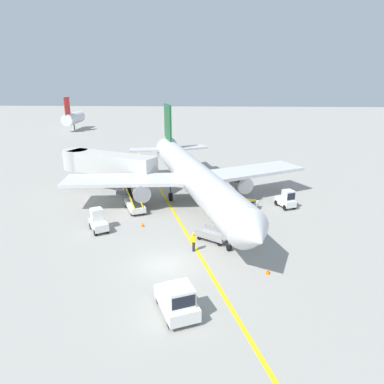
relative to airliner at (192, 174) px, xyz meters
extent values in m
plane|color=#9E9B93|center=(-1.44, -14.18, -3.42)|extent=(300.00, 300.00, 0.00)
cube|color=yellow|center=(0.16, -9.18, -3.41)|extent=(24.47, 76.35, 0.01)
cylinder|color=silver|center=(0.16, -0.52, 0.03)|extent=(12.21, 29.59, 3.30)
cone|color=silver|center=(5.06, -15.96, 0.03)|extent=(3.81, 3.27, 3.23)
cone|color=silver|center=(-4.79, 15.11, 0.43)|extent=(3.83, 3.62, 3.14)
cube|color=silver|center=(6.85, 3.17, -0.37)|extent=(13.48, 10.25, 0.36)
cylinder|color=gray|center=(5.59, 1.73, -1.37)|extent=(2.78, 3.62, 1.90)
cube|color=silver|center=(-7.43, -1.35, -0.37)|extent=(13.37, 5.65, 0.36)
cylinder|color=gray|center=(-5.56, -1.81, -1.37)|extent=(2.78, 3.62, 1.90)
cube|color=#19592D|center=(-4.07, 12.83, 4.08)|extent=(1.48, 3.90, 5.20)
cube|color=silver|center=(-1.09, 13.35, 0.43)|extent=(5.64, 4.23, 0.24)
cube|color=silver|center=(-6.81, 11.54, 0.43)|extent=(5.49, 3.04, 0.24)
cylinder|color=#4C4C51|center=(3.64, -11.48, -1.86)|extent=(0.20, 0.20, 3.12)
cylinder|color=black|center=(3.64, -11.48, -3.14)|extent=(0.50, 0.64, 0.56)
cylinder|color=#4C4C51|center=(1.66, 2.05, -1.86)|extent=(0.20, 0.20, 3.12)
cylinder|color=black|center=(1.66, 2.05, -2.94)|extent=(0.62, 1.02, 0.96)
cylinder|color=#4C4C51|center=(-2.54, 0.72, -1.86)|extent=(0.20, 0.20, 3.12)
cylinder|color=black|center=(-2.54, 0.72, -2.94)|extent=(0.62, 1.02, 0.96)
cube|color=black|center=(4.46, -14.06, 0.38)|extent=(2.98, 1.80, 0.60)
cube|color=beige|center=(-10.20, 3.91, 0.18)|extent=(12.06, 7.11, 2.50)
cylinder|color=beige|center=(-15.44, 6.15, 0.18)|extent=(3.20, 3.20, 2.50)
cylinder|color=#59595B|center=(-8.54, 3.20, -2.24)|extent=(0.56, 0.56, 2.35)
cube|color=#333338|center=(-8.54, 3.20, -3.17)|extent=(1.80, 1.40, 0.50)
cube|color=silver|center=(-0.04, -19.82, -2.72)|extent=(3.15, 4.06, 0.80)
cube|color=silver|center=(0.21, -20.40, -1.77)|extent=(2.03, 2.08, 1.10)
cube|color=black|center=(0.51, -21.11, -1.77)|extent=(1.34, 0.63, 0.77)
cylinder|color=black|center=(1.20, -20.67, -3.12)|extent=(0.44, 0.64, 0.60)
cylinder|color=black|center=(-0.29, -21.30, -3.12)|extent=(0.44, 0.64, 0.60)
cylinder|color=black|center=(0.22, -18.35, -3.12)|extent=(0.44, 0.64, 0.60)
cylinder|color=black|center=(-1.27, -18.98, -3.12)|extent=(0.44, 0.64, 0.60)
cube|color=silver|center=(-8.39, -8.09, -2.77)|extent=(2.36, 2.73, 0.70)
cube|color=silver|center=(-8.61, -7.73, -1.87)|extent=(1.45, 1.46, 1.10)
cube|color=black|center=(-8.87, -7.29, -1.87)|extent=(0.87, 0.58, 0.77)
cylinder|color=black|center=(-9.30, -7.66, -3.12)|extent=(0.50, 0.63, 0.60)
cylinder|color=black|center=(-8.35, -7.08, -3.12)|extent=(0.50, 0.63, 0.60)
cylinder|color=black|center=(-8.42, -9.09, -3.12)|extent=(0.50, 0.63, 0.60)
cylinder|color=black|center=(-7.48, -8.52, -3.12)|extent=(0.50, 0.63, 0.60)
cube|color=silver|center=(10.40, -0.82, -2.77)|extent=(2.14, 2.72, 0.70)
cube|color=silver|center=(10.57, -1.21, -1.87)|extent=(1.38, 1.40, 1.10)
cube|color=black|center=(10.77, -1.68, -1.87)|extent=(0.93, 0.46, 0.77)
cylinder|color=black|center=(11.24, -1.37, -3.12)|extent=(0.44, 0.64, 0.60)
cylinder|color=black|center=(10.23, -1.81, -3.12)|extent=(0.44, 0.64, 0.60)
cylinder|color=black|center=(10.58, 0.17, -3.12)|extent=(0.44, 0.64, 0.60)
cylinder|color=black|center=(9.56, -0.27, -3.12)|extent=(0.44, 0.64, 0.60)
cube|color=silver|center=(6.08, -2.80, -2.82)|extent=(2.64, 4.08, 0.60)
cylinder|color=black|center=(6.25, -4.27, -3.12)|extent=(0.40, 0.64, 0.60)
cylinder|color=black|center=(5.04, -3.86, -3.12)|extent=(0.40, 0.64, 0.60)
cylinder|color=black|center=(7.11, -1.75, -3.12)|extent=(0.40, 0.64, 0.60)
cylinder|color=black|center=(5.90, -1.34, -3.12)|extent=(0.40, 0.64, 0.60)
cube|color=black|center=(5.88, -3.37, -1.87)|extent=(2.45, 5.02, 1.76)
cube|color=yellow|center=(6.31, -3.51, -1.75)|extent=(1.68, 4.78, 1.84)
cube|color=yellow|center=(5.46, -3.23, -1.75)|extent=(1.68, 4.78, 1.84)
cube|color=silver|center=(-6.06, -2.67, -2.82)|extent=(2.95, 4.08, 0.60)
cylinder|color=black|center=(-7.19, -1.72, -3.12)|extent=(0.45, 0.64, 0.60)
cylinder|color=black|center=(-6.03, -1.19, -3.12)|extent=(0.45, 0.64, 0.60)
cylinder|color=black|center=(-6.08, -4.14, -3.12)|extent=(0.45, 0.64, 0.60)
cylinder|color=black|center=(-4.92, -3.61, -3.12)|extent=(0.45, 0.64, 0.60)
cube|color=black|center=(-6.31, -2.12, -1.87)|extent=(2.90, 4.92, 1.76)
cube|color=yellow|center=(-6.72, -2.31, -1.75)|extent=(2.17, 4.60, 1.84)
cube|color=yellow|center=(-5.90, -1.93, -1.75)|extent=(2.17, 4.60, 1.84)
cube|color=#A5A5A8|center=(2.29, -9.63, -2.98)|extent=(3.16, 2.79, 0.16)
cube|color=#4C4C51|center=(3.84, -10.64, -3.00)|extent=(0.80, 0.56, 0.08)
cylinder|color=#4C4C51|center=(4.22, -10.89, -3.00)|extent=(0.12, 0.12, 0.05)
cube|color=gray|center=(2.70, -9.00, -2.73)|extent=(2.38, 1.58, 0.50)
cube|color=gray|center=(1.88, -10.25, -2.73)|extent=(2.38, 1.58, 0.50)
cylinder|color=black|center=(3.50, -9.70, -3.24)|extent=(0.37, 0.30, 0.36)
cylinder|color=black|center=(2.84, -10.70, -3.24)|extent=(0.37, 0.30, 0.36)
cylinder|color=black|center=(1.74, -8.55, -3.24)|extent=(0.37, 0.30, 0.36)
cylinder|color=black|center=(1.09, -9.55, -3.24)|extent=(0.37, 0.30, 0.36)
cylinder|color=#26262D|center=(0.68, -11.74, -2.99)|extent=(0.24, 0.24, 0.85)
cube|color=yellow|center=(0.68, -11.74, -2.29)|extent=(0.36, 0.22, 0.56)
sphere|color=#9E7051|center=(0.68, -11.74, -1.90)|extent=(0.20, 0.20, 0.20)
sphere|color=yellow|center=(0.68, -11.74, -1.84)|extent=(0.24, 0.24, 0.24)
cone|color=orange|center=(-4.48, -6.90, -3.20)|extent=(0.36, 0.36, 0.44)
cone|color=orange|center=(6.30, -15.07, -3.20)|extent=(0.36, 0.36, 0.44)
cylinder|color=silver|center=(-34.43, 56.60, -0.32)|extent=(3.00, 10.00, 3.00)
cylinder|color=#3F3F3F|center=(-34.43, 56.60, -2.62)|extent=(0.30, 0.30, 1.60)
cube|color=red|center=(-34.43, 53.10, 3.18)|extent=(0.24, 3.20, 4.40)
camera|label=1|loc=(1.79, -38.39, 10.50)|focal=33.30mm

